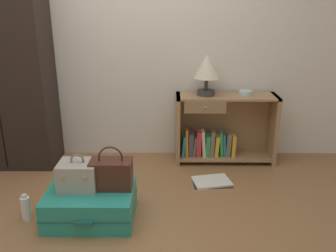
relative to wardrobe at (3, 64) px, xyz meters
name	(u,v)px	position (x,y,z in m)	size (l,w,h in m)	color
ground_plane	(121,231)	(1.24, -1.20, -1.02)	(9.00, 9.00, 0.00)	olive
back_wall	(135,32)	(1.24, 0.30, 0.28)	(6.40, 0.10, 2.60)	silver
wardrobe	(3,64)	(0.00, 0.00, 0.00)	(0.87, 0.47, 2.05)	black
bookshelf	(220,130)	(2.12, 0.07, -0.69)	(1.02, 0.34, 0.71)	#A37A51
table_lamp	(207,69)	(1.96, 0.06, -0.05)	(0.26, 0.26, 0.40)	#3D3838
bowl	(246,93)	(2.36, 0.08, -0.30)	(0.13, 0.13, 0.04)	silver
suitcase_large	(91,204)	(1.00, -1.03, -0.90)	(0.66, 0.53, 0.24)	teal
train_case	(78,175)	(0.91, -0.99, -0.67)	(0.29, 0.24, 0.28)	#A89E8E
handbag	(111,173)	(1.16, -0.98, -0.67)	(0.31, 0.18, 0.34)	#472319
bottle	(26,208)	(0.50, -1.06, -0.92)	(0.07, 0.07, 0.21)	white
open_book_on_floor	(212,181)	(1.99, -0.44, -1.01)	(0.38, 0.30, 0.02)	white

